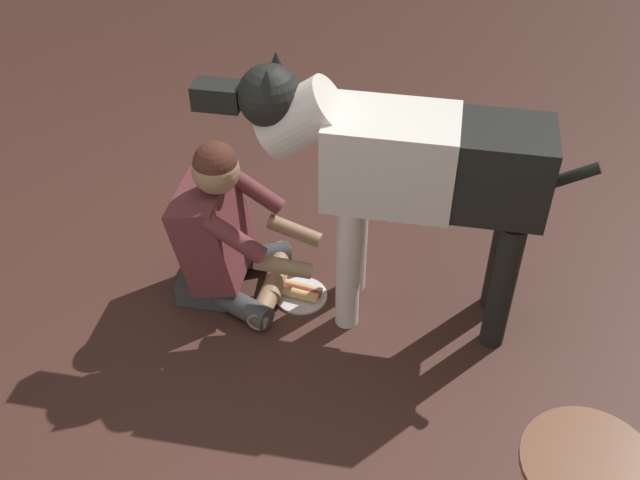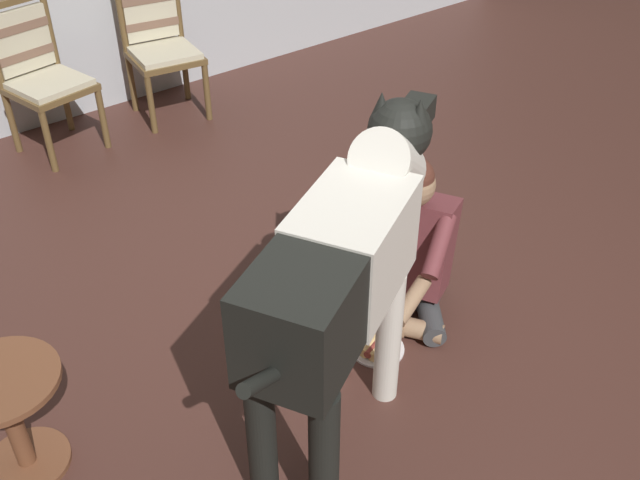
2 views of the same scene
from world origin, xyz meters
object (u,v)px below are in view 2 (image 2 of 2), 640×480
dining_chair_left_of_pair (39,70)px  large_dog (346,265)px  dining_chair_right_of_pair (159,40)px  hot_dog_on_plate (378,345)px  round_side_table (10,415)px  person_sitting_on_floor (406,249)px

dining_chair_left_of_pair → large_dog: (-0.03, -3.05, 0.26)m
dining_chair_left_of_pair → dining_chair_right_of_pair: same height
dining_chair_left_of_pair → dining_chair_right_of_pair: bearing=0.0°
hot_dog_on_plate → large_dog: bearing=-152.8°
dining_chair_left_of_pair → round_side_table: size_ratio=2.04×
round_side_table → large_dog: bearing=-28.3°
dining_chair_left_of_pair → person_sitting_on_floor: (0.67, -2.69, -0.20)m
dining_chair_left_of_pair → hot_dog_on_plate: (0.36, -2.85, -0.52)m
large_dog → hot_dog_on_plate: bearing=27.2°
dining_chair_left_of_pair → person_sitting_on_floor: bearing=-75.9°
dining_chair_right_of_pair → round_side_table: (-2.01, -2.45, -0.25)m
large_dog → hot_dog_on_plate: 0.89m
person_sitting_on_floor → hot_dog_on_plate: 0.47m
person_sitting_on_floor → round_side_table: bearing=172.6°
person_sitting_on_floor → hot_dog_on_plate: (-0.32, -0.16, -0.31)m
person_sitting_on_floor → round_side_table: 1.83m
hot_dog_on_plate → dining_chair_left_of_pair: bearing=97.2°
round_side_table → dining_chair_right_of_pair: bearing=50.7°
dining_chair_left_of_pair → round_side_table: dining_chair_left_of_pair is taller
large_dog → hot_dog_on_plate: large_dog is taller
round_side_table → hot_dog_on_plate: bearing=-14.9°
dining_chair_left_of_pair → person_sitting_on_floor: dining_chair_left_of_pair is taller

